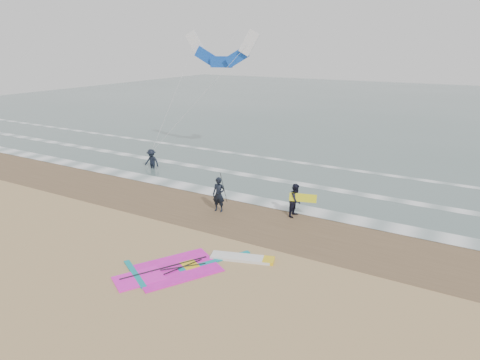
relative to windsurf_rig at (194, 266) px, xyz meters
The scene contains 11 objects.
ground 0.75m from the windsurf_rig, 94.65° to the right, with size 120.00×120.00×0.00m, color tan.
sea_water 47.26m from the windsurf_rig, 90.07° to the left, with size 120.00×80.00×0.02m, color #47605E.
wet_sand_band 5.26m from the windsurf_rig, 90.66° to the left, with size 120.00×5.00×0.01m, color brown.
foam_waterline 9.70m from the windsurf_rig, 90.36° to the left, with size 120.00×9.15×0.02m.
windsurf_rig is the anchor object (origin of this frame).
person_standing 5.76m from the windsurf_rig, 113.45° to the left, with size 0.64×0.42×1.76m, color black.
person_walking 6.75m from the windsurf_rig, 78.80° to the left, with size 0.80×0.62×1.65m, color black.
person_wading 13.96m from the windsurf_rig, 137.69° to the left, with size 1.10×0.63×1.70m, color black.
held_pole 5.72m from the windsurf_rig, 110.62° to the left, with size 0.17×0.86×1.82m.
carried_kiteboard 6.77m from the windsurf_rig, 75.27° to the left, with size 1.30×0.51×0.39m.
surf_kite 17.58m from the windsurf_rig, 118.59° to the left, with size 5.73×4.90×7.85m.
Camera 1 is at (8.77, -10.82, 8.06)m, focal length 32.00 mm.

